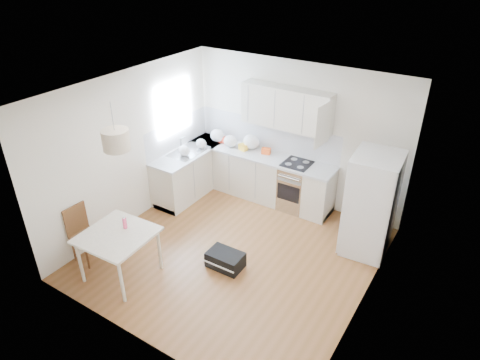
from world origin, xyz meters
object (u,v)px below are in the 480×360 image
at_px(gym_bag, 225,260).
at_px(dining_table, 118,239).
at_px(refrigerator, 372,204).
at_px(dining_chair, 86,235).

bearing_deg(gym_bag, dining_table, -141.39).
bearing_deg(refrigerator, dining_table, -141.95).
xyz_separation_m(dining_table, dining_chair, (-0.72, -0.01, -0.21)).
bearing_deg(dining_table, gym_bag, 36.99).
distance_m(refrigerator, dining_chair, 4.50).
bearing_deg(gym_bag, dining_chair, -153.26).
bearing_deg(refrigerator, dining_chair, -148.02).
height_order(dining_table, dining_chair, dining_chair).
distance_m(refrigerator, gym_bag, 2.46).
relative_size(dining_chair, gym_bag, 1.68).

